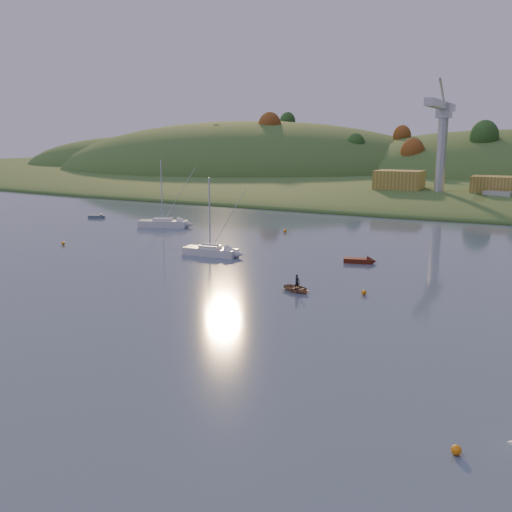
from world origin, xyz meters
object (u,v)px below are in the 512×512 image
at_px(sailboat_near, 163,223).
at_px(grey_dinghy, 99,216).
at_px(sailboat_far, 210,250).
at_px(red_tender, 364,261).
at_px(canoe, 297,288).

bearing_deg(sailboat_near, grey_dinghy, 147.69).
bearing_deg(sailboat_far, red_tender, 9.68).
bearing_deg(sailboat_far, sailboat_near, 135.92).
distance_m(sailboat_near, sailboat_far, 26.01).
relative_size(red_tender, grey_dinghy, 1.17).
relative_size(sailboat_near, red_tender, 2.75).
bearing_deg(sailboat_far, canoe, -37.34).
relative_size(sailboat_near, grey_dinghy, 3.22).
bearing_deg(red_tender, sailboat_far, 179.42).
distance_m(sailboat_near, canoe, 46.23).
bearing_deg(canoe, grey_dinghy, 81.47).
distance_m(sailboat_far, canoe, 20.31).
relative_size(canoe, red_tender, 0.76).
height_order(canoe, red_tender, red_tender).
height_order(sailboat_far, grey_dinghy, sailboat_far).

